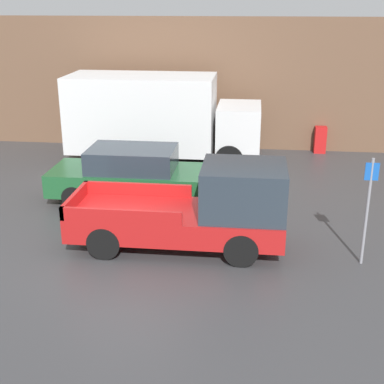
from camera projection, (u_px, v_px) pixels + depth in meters
name	position (u px, v px, depth m)	size (l,w,h in m)	color
ground_plane	(122.00, 248.00, 13.18)	(60.00, 60.00, 0.00)	#3D3D3F
building_wall	(177.00, 84.00, 21.39)	(28.00, 0.15, 5.16)	brown
pickup_truck	(200.00, 210.00, 12.89)	(5.18, 1.97, 2.15)	red
car	(130.00, 174.00, 16.04)	(4.63, 1.97, 1.64)	#1E592D
delivery_truck	(157.00, 116.00, 19.65)	(7.01, 2.52, 3.20)	white
parking_sign	(368.00, 206.00, 11.94)	(0.30, 0.07, 2.54)	gray
newspaper_box	(320.00, 140.00, 21.16)	(0.45, 0.40, 1.05)	red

